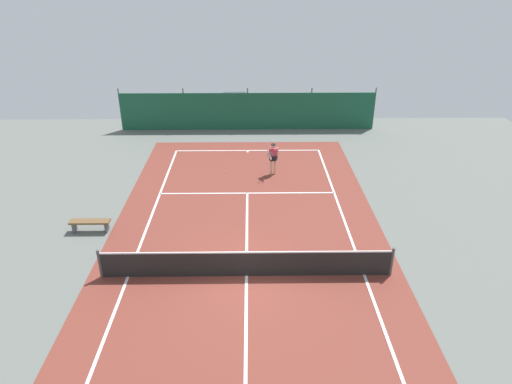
{
  "coord_description": "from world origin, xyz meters",
  "views": [
    {
      "loc": [
        0.16,
        -13.12,
        9.81
      ],
      "look_at": [
        0.39,
        4.73,
        0.9
      ],
      "focal_mm": 32.52,
      "sensor_mm": 36.0,
      "label": 1
    }
  ],
  "objects": [
    {
      "name": "ground_plane",
      "position": [
        0.0,
        0.0,
        0.0
      ],
      "size": [
        36.0,
        36.0,
        0.0
      ],
      "primitive_type": "plane",
      "color": "slate"
    },
    {
      "name": "tennis_ball_near_player",
      "position": [
        -1.12,
        8.88,
        0.03
      ],
      "size": [
        0.07,
        0.07,
        0.07
      ],
      "primitive_type": "sphere",
      "color": "#CCDB33",
      "rests_on": "ground"
    },
    {
      "name": "court_surface",
      "position": [
        0.0,
        0.0,
        0.0
      ],
      "size": [
        11.02,
        26.6,
        0.01
      ],
      "color": "brown",
      "rests_on": "ground"
    },
    {
      "name": "tennis_player",
      "position": [
        1.31,
        8.59,
        0.96
      ],
      "size": [
        0.6,
        0.81,
        1.64
      ],
      "rotation": [
        0.0,
        0.0,
        3.39
      ],
      "color": "#D8AD8C",
      "rests_on": "ground"
    },
    {
      "name": "courtside_bench",
      "position": [
        -6.31,
        3.06,
        0.37
      ],
      "size": [
        1.6,
        0.4,
        0.49
      ],
      "color": "brown",
      "rests_on": "ground"
    },
    {
      "name": "tennis_net",
      "position": [
        0.0,
        0.0,
        0.51
      ],
      "size": [
        10.12,
        0.1,
        1.1
      ],
      "color": "black",
      "rests_on": "ground"
    },
    {
      "name": "back_fence",
      "position": [
        -0.0,
        16.18,
        0.67
      ],
      "size": [
        16.3,
        0.98,
        2.7
      ],
      "color": "#195138",
      "rests_on": "ground"
    },
    {
      "name": "parked_car",
      "position": [
        -0.89,
        17.83,
        0.84
      ],
      "size": [
        2.21,
        4.3,
        1.68
      ],
      "rotation": [
        0.0,
        0.0,
        0.06
      ],
      "color": "navy",
      "rests_on": "ground"
    }
  ]
}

